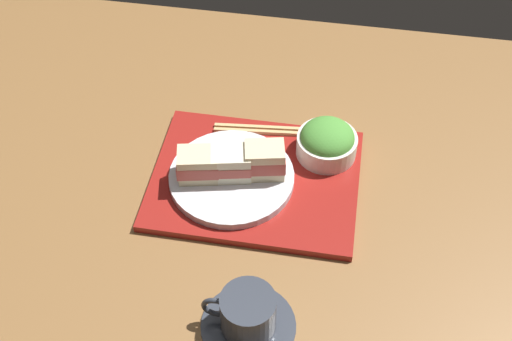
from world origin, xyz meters
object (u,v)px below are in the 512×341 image
salad_bowl (327,141)px  chopsticks_pair (268,130)px  sandwich_far (198,165)px  sandwich_plate (232,177)px  sandwich_middle (231,164)px  sandwich_near (264,162)px  coffee_cup (247,315)px

salad_bowl → chopsticks_pair: bearing=-18.6°
sandwich_far → chopsticks_pair: 17.93cm
sandwich_plate → sandwich_middle: bearing=-143.1°
sandwich_near → chopsticks_pair: sandwich_near is taller
sandwich_far → sandwich_middle: bearing=-167.9°
sandwich_plate → chopsticks_pair: bearing=-108.9°
sandwich_plate → sandwich_middle: size_ratio=2.87×
sandwich_near → salad_bowl: 13.09cm
sandwich_middle → sandwich_plate: bearing=36.9°
chopsticks_pair → coffee_cup: (-3.10, 39.92, 1.48)cm
sandwich_plate → sandwich_near: size_ratio=2.79×
sandwich_middle → sandwich_far: bearing=12.1°
sandwich_middle → coffee_cup: 27.98cm
sandwich_near → chopsticks_pair: 12.69cm
sandwich_plate → sandwich_far: (5.58, 1.19, 3.56)cm
sandwich_near → sandwich_far: sandwich_near is taller
sandwich_near → sandwich_plate: bearing=12.1°
sandwich_far → salad_bowl: size_ratio=0.73×
salad_bowl → sandwich_near: bearing=38.7°
sandwich_plate → coffee_cup: bearing=105.8°
sandwich_far → coffee_cup: bearing=117.2°
sandwich_plate → chopsticks_pair: 13.86cm
chopsticks_pair → coffee_cup: 40.07cm
sandwich_middle → coffee_cup: (-7.59, 26.82, -2.50)cm
sandwich_near → chopsticks_pair: size_ratio=0.38×
sandwich_middle → chopsticks_pair: sandwich_middle is taller
salad_bowl → sandwich_plate: bearing=30.6°
chopsticks_pair → coffee_cup: coffee_cup is taller
sandwich_near → sandwich_middle: sandwich_near is taller
sandwich_near → sandwich_middle: 5.71cm
sandwich_far → salad_bowl: 23.79cm
sandwich_far → chopsticks_pair: sandwich_far is taller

